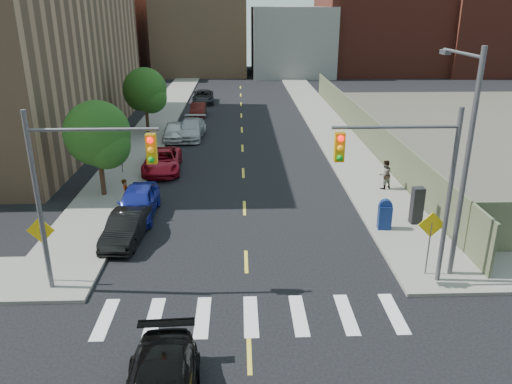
{
  "coord_description": "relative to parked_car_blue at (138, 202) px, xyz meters",
  "views": [
    {
      "loc": [
        -0.23,
        -10.92,
        10.31
      ],
      "look_at": [
        0.53,
        11.14,
        2.0
      ],
      "focal_mm": 35.0,
      "sensor_mm": 36.0,
      "label": 1
    }
  ],
  "objects": [
    {
      "name": "sidewalk_nw",
      "position": [
        -2.25,
        28.41,
        -0.71
      ],
      "size": [
        3.5,
        73.0,
        0.15
      ],
      "primitive_type": "cube",
      "color": "gray",
      "rests_on": "ground"
    },
    {
      "name": "sidewalk_ne",
      "position": [
        13.25,
        28.41,
        -0.71
      ],
      "size": [
        3.5,
        73.0,
        0.15
      ],
      "primitive_type": "cube",
      "color": "gray",
      "rests_on": "ground"
    },
    {
      "name": "fence_north",
      "position": [
        15.1,
        14.91,
        0.46
      ],
      "size": [
        0.12,
        44.0,
        2.5
      ],
      "primitive_type": "cube",
      "color": "#636D4C",
      "rests_on": "ground"
    },
    {
      "name": "bg_bldg_west",
      "position": [
        -16.5,
        56.91,
        5.21
      ],
      "size": [
        14.0,
        18.0,
        12.0
      ],
      "primitive_type": "cube",
      "color": "#592319",
      "rests_on": "ground"
    },
    {
      "name": "bg_bldg_midwest",
      "position": [
        -0.5,
        58.91,
        6.71
      ],
      "size": [
        14.0,
        16.0,
        15.0
      ],
      "primitive_type": "cube",
      "color": "#8C6B4C",
      "rests_on": "ground"
    },
    {
      "name": "bg_bldg_center",
      "position": [
        13.5,
        56.91,
        4.21
      ],
      "size": [
        12.0,
        16.0,
        10.0
      ],
      "primitive_type": "cube",
      "color": "gray",
      "rests_on": "ground"
    },
    {
      "name": "bg_bldg_east",
      "position": [
        27.5,
        58.91,
        7.21
      ],
      "size": [
        18.0,
        18.0,
        16.0
      ],
      "primitive_type": "cube",
      "color": "#592319",
      "rests_on": "ground"
    },
    {
      "name": "bg_bldg_fareast",
      "position": [
        43.5,
        56.91,
        8.21
      ],
      "size": [
        14.0,
        16.0,
        18.0
      ],
      "primitive_type": "cube",
      "color": "#592319",
      "rests_on": "ground"
    },
    {
      "name": "signal_nw",
      "position": [
        -0.48,
        -7.09,
        3.74
      ],
      "size": [
        4.59,
        0.3,
        7.0
      ],
      "color": "#59595E",
      "rests_on": "ground"
    },
    {
      "name": "signal_ne",
      "position": [
        11.48,
        -7.09,
        3.74
      ],
      "size": [
        4.59,
        0.3,
        7.0
      ],
      "color": "#59595E",
      "rests_on": "ground"
    },
    {
      "name": "streetlight_ne",
      "position": [
        13.7,
        -6.19,
        4.43
      ],
      "size": [
        0.25,
        3.7,
        9.0
      ],
      "color": "#59595E",
      "rests_on": "ground"
    },
    {
      "name": "warn_sign_nw",
      "position": [
        -2.3,
        -6.59,
        1.21
      ],
      "size": [
        1.06,
        0.06,
        2.83
      ],
      "color": "#59595E",
      "rests_on": "ground"
    },
    {
      "name": "warn_sign_ne",
      "position": [
        12.7,
        -6.59,
        1.21
      ],
      "size": [
        1.06,
        0.06,
        2.83
      ],
      "color": "#59595E",
      "rests_on": "ground"
    },
    {
      "name": "warn_sign_midwest",
      "position": [
        -2.3,
        6.91,
        1.21
      ],
      "size": [
        1.06,
        0.06,
        2.83
      ],
      "color": "#59595E",
      "rests_on": "ground"
    },
    {
      "name": "tree_west_near",
      "position": [
        -2.5,
        2.96,
        2.69
      ],
      "size": [
        3.66,
        3.64,
        5.52
      ],
      "color": "#332114",
      "rests_on": "ground"
    },
    {
      "name": "tree_west_far",
      "position": [
        -2.5,
        17.96,
        2.69
      ],
      "size": [
        3.66,
        3.64,
        5.52
      ],
      "color": "#332114",
      "rests_on": "ground"
    },
    {
      "name": "parked_car_blue",
      "position": [
        0.0,
        0.0,
        0.0
      ],
      "size": [
        1.88,
        4.63,
        1.57
      ],
      "primitive_type": "imported",
      "rotation": [
        0.0,
        0.0,
        0.0
      ],
      "color": "navy",
      "rests_on": "ground"
    },
    {
      "name": "parked_car_black",
      "position": [
        0.0,
        -2.89,
        -0.11
      ],
      "size": [
        1.78,
        4.23,
        1.36
      ],
      "primitive_type": "imported",
      "rotation": [
        0.0,
        0.0,
        -0.08
      ],
      "color": "black",
      "rests_on": "ground"
    },
    {
      "name": "parked_car_red",
      "position": [
        0.19,
        7.52,
        -0.08
      ],
      "size": [
        2.68,
        5.26,
        1.42
      ],
      "primitive_type": "imported",
      "rotation": [
        0.0,
        0.0,
        0.06
      ],
      "color": "maroon",
      "rests_on": "ground"
    },
    {
      "name": "parked_car_silver",
      "position": [
        1.3,
        16.17,
        -0.03
      ],
      "size": [
        2.53,
        5.39,
        1.52
      ],
      "primitive_type": "imported",
      "rotation": [
        0.0,
        0.0,
        -0.08
      ],
      "color": "#AAABB2",
      "rests_on": "ground"
    },
    {
      "name": "parked_car_white",
      "position": [
        0.0,
        15.52,
        -0.07
      ],
      "size": [
        1.95,
        4.31,
        1.43
      ],
      "primitive_type": "imported",
      "rotation": [
        0.0,
        0.0,
        0.06
      ],
      "color": "silver",
      "rests_on": "ground"
    },
    {
      "name": "parked_car_maroon",
      "position": [
        1.3,
        24.65,
        -0.13
      ],
      "size": [
        1.47,
        4.04,
        1.32
      ],
      "primitive_type": "imported",
      "rotation": [
        0.0,
        0.0,
        -0.02
      ],
      "color": "#3E0F0C",
      "rests_on": "ground"
    },
    {
      "name": "parked_car_grey",
      "position": [
        1.3,
        31.89,
        -0.09
      ],
      "size": [
        2.55,
        5.11,
        1.39
      ],
      "primitive_type": "imported",
      "rotation": [
        0.0,
        0.0,
        0.05
      ],
      "color": "black",
      "rests_on": "ground"
    },
    {
      "name": "mailbox",
      "position": [
        12.2,
        -2.26,
        0.09
      ],
      "size": [
        0.66,
        0.53,
        1.51
      ],
      "rotation": [
        0.0,
        0.0,
        -0.09
      ],
      "color": "navy",
      "rests_on": "sidewalk_ne"
    },
    {
      "name": "payphone",
      "position": [
        13.95,
        -1.64,
        0.29
      ],
      "size": [
        0.57,
        0.48,
        1.85
      ],
      "primitive_type": "cube",
      "rotation": [
        0.0,
        0.0,
        0.05
      ],
      "color": "black",
      "rests_on": "sidewalk_ne"
    },
    {
      "name": "pedestrian_west",
      "position": [
        -0.8,
        1.02,
        0.13
      ],
      "size": [
        0.37,
        0.56,
        1.54
      ],
      "primitive_type": "imported",
      "rotation": [
        0.0,
        0.0,
        1.57
      ],
      "color": "gray",
      "rests_on": "sidewalk_nw"
    },
    {
      "name": "pedestrian_east",
      "position": [
        13.75,
        3.31,
        0.22
      ],
      "size": [
        1.03,
        0.94,
        1.72
      ],
      "primitive_type": "imported",
      "rotation": [
        0.0,
        0.0,
        3.57
      ],
      "color": "gray",
      "rests_on": "sidewalk_ne"
    }
  ]
}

